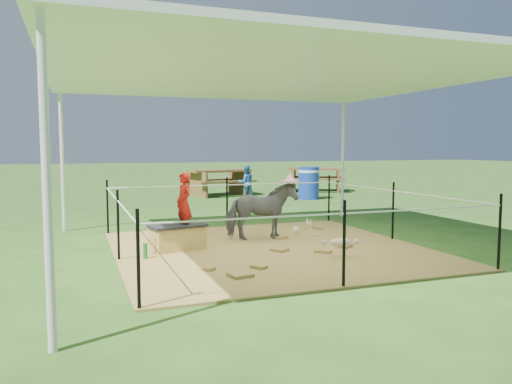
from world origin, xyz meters
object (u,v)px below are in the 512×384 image
object	(u,v)px
pony	(261,211)
trash_barrel	(309,183)
foal	(341,241)
picnic_table_near	(219,183)
straw_bale	(178,238)
picnic_table_far	(316,180)
green_bottle	(145,251)
distant_person	(246,183)
woman	(184,197)

from	to	relation	value
pony	trash_barrel	world-z (taller)	pony
foal	picnic_table_near	world-z (taller)	picnic_table_near
straw_bale	picnic_table_far	xyz separation A→B (m)	(6.76, 8.69, 0.22)
green_bottle	foal	size ratio (longest dim) A/B	0.25
green_bottle	trash_barrel	xyz separation A→B (m)	(5.86, 6.77, 0.35)
picnic_table_near	picnic_table_far	xyz separation A→B (m)	(3.72, 0.29, -0.00)
straw_bale	foal	xyz separation A→B (m)	(2.05, -1.33, 0.07)
trash_barrel	picnic_table_near	distance (m)	3.08
pony	distant_person	xyz separation A→B (m)	(1.98, 6.54, 0.00)
picnic_table_near	picnic_table_far	distance (m)	3.73
foal	picnic_table_near	size ratio (longest dim) A/B	0.43
green_bottle	trash_barrel	size ratio (longest dim) A/B	0.22
foal	picnic_table_far	distance (m)	11.07
straw_bale	distant_person	world-z (taller)	distant_person
straw_bale	picnic_table_near	xyz separation A→B (m)	(3.04, 8.40, 0.22)
woman	trash_barrel	world-z (taller)	woman
green_bottle	pony	world-z (taller)	pony
foal	distant_person	xyz separation A→B (m)	(1.42, 8.21, 0.25)
pony	foal	world-z (taller)	pony
distant_person	pony	bearing A→B (deg)	74.11
trash_barrel	distant_person	bearing A→B (deg)	162.90
woman	green_bottle	size ratio (longest dim) A/B	4.32
woman	picnic_table_far	distance (m)	10.96
foal	woman	bearing A→B (deg)	160.78
woman	pony	size ratio (longest dim) A/B	0.81
picnic_table_near	picnic_table_far	bearing A→B (deg)	-7.75
foal	straw_bale	bearing A→B (deg)	162.10
foal	distant_person	bearing A→B (deg)	95.18
straw_bale	foal	world-z (taller)	foal
trash_barrel	green_bottle	bearing A→B (deg)	-130.87
green_bottle	distant_person	xyz separation A→B (m)	(4.02, 7.33, 0.38)
green_bottle	pony	size ratio (longest dim) A/B	0.19
green_bottle	straw_bale	bearing A→B (deg)	39.29
picnic_table_far	straw_bale	bearing A→B (deg)	-100.53
pony	picnic_table_near	size ratio (longest dim) A/B	0.57
picnic_table_far	distant_person	xyz separation A→B (m)	(-3.29, -1.81, 0.10)
picnic_table_far	woman	bearing A→B (deg)	-100.12
green_bottle	distant_person	bearing A→B (deg)	61.27
straw_bale	foal	size ratio (longest dim) A/B	0.89
woman	pony	bearing A→B (deg)	89.93
woman	green_bottle	xyz separation A→B (m)	(-0.65, -0.45, -0.70)
trash_barrel	picnic_table_near	xyz separation A→B (m)	(-2.26, 2.09, -0.07)
straw_bale	green_bottle	size ratio (longest dim) A/B	3.60
straw_bale	trash_barrel	xyz separation A→B (m)	(5.31, 6.32, 0.29)
woman	trash_barrel	size ratio (longest dim) A/B	0.94
picnic_table_near	distant_person	size ratio (longest dim) A/B	1.96
pony	foal	distance (m)	1.78
straw_bale	pony	world-z (taller)	pony
picnic_table_near	foal	bearing A→B (deg)	-108.01
straw_bale	green_bottle	bearing A→B (deg)	-140.71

